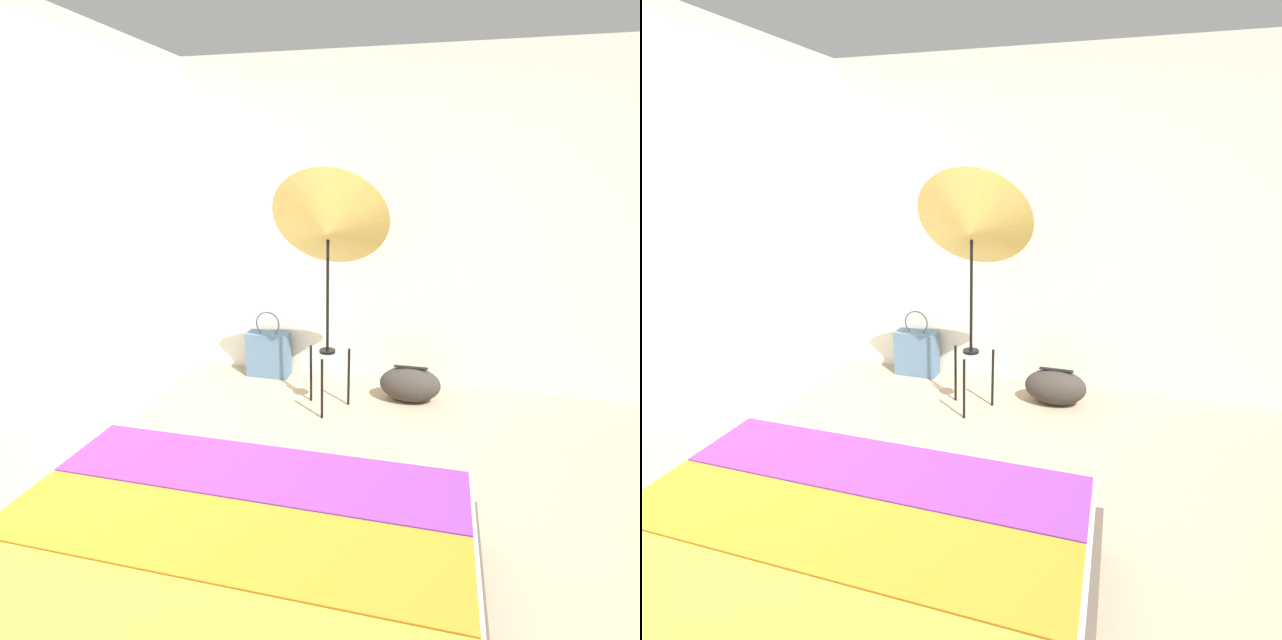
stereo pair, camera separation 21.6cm
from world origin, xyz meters
The scene contains 7 objects.
ground_plane centered at (0.00, 0.00, 0.00)m, with size 14.00×14.00×0.00m, color gray.
wall_back centered at (0.00, 2.24, 1.30)m, with size 8.00×0.05×2.60m.
wall_side_left centered at (-1.27, 1.00, 1.30)m, with size 0.05×8.00×2.60m.
bed centered at (0.13, -0.59, 0.21)m, with size 1.96×1.88×0.44m.
photo_umbrella centered at (0.10, 1.58, 1.36)m, with size 0.84×0.60×1.77m.
tote_bag centered at (-0.54, 2.07, 0.20)m, with size 0.37×0.17×0.58m.
duffel_bag centered at (0.70, 1.85, 0.14)m, with size 0.47×0.28×0.29m.
Camera 1 is at (0.86, -1.79, 1.76)m, focal length 28.00 mm.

